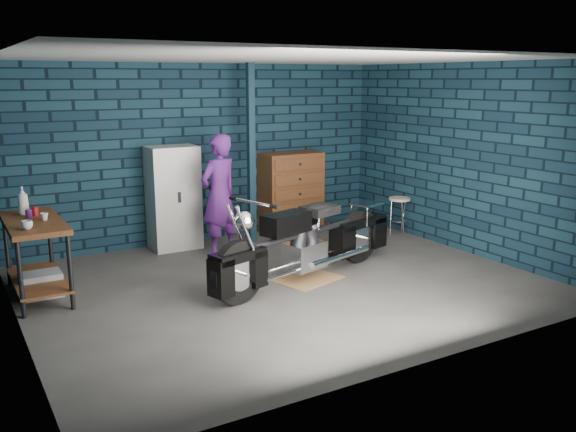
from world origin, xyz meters
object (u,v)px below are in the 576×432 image
Objects in this scene: storage_bin at (41,285)px; locker at (174,198)px; workbench at (37,259)px; person at (219,195)px; shop_stool at (399,216)px; motorcycle at (308,235)px; tool_chest at (291,192)px.

locker is (2.07, 1.20, 0.62)m from storage_bin.
workbench is at bearing -150.26° from locker.
storage_bin is (-2.51, -0.54, -0.72)m from person.
storage_bin is 2.47m from locker.
workbench is at bearing -7.93° from person.
locker is (2.09, 1.19, 0.31)m from workbench.
storage_bin is at bearing -178.90° from shop_stool.
person reaches higher than motorcycle.
shop_stool is at bearing 151.75° from person.
motorcycle is 5.74× the size of storage_bin.
storage_bin is 0.35× the size of tool_chest.
tool_chest reaches higher than storage_bin.
person is 3.81× the size of storage_bin.
motorcycle is 2.71m from shop_stool.
workbench reaches higher than shop_stool.
tool_chest is at bearing 0.00° from locker.
shop_stool is (5.44, 0.10, 0.17)m from storage_bin.
tool_chest reaches higher than shop_stool.
shop_stool is at bearing 1.10° from storage_bin.
tool_chest is at bearing 16.43° from storage_bin.
shop_stool is (3.37, -1.10, -0.45)m from locker.
storage_bin is 0.74× the size of shop_stool.
motorcycle is 1.68m from person.
storage_bin is 5.44m from shop_stool.
workbench is at bearing -163.76° from tool_chest.
tool_chest is (2.01, 0.00, -0.11)m from locker.
person reaches higher than locker.
person reaches higher than tool_chest.
motorcycle is at bearing -19.12° from workbench.
tool_chest is at bearing -176.95° from person.
workbench is 3.20m from motorcycle.
tool_chest is (4.10, 1.19, 0.20)m from workbench.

